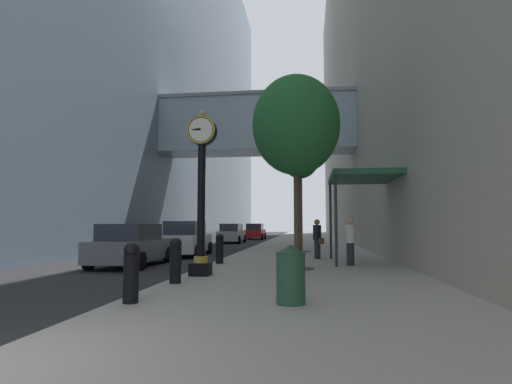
{
  "coord_description": "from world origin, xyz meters",
  "views": [
    {
      "loc": [
        3.56,
        -3.44,
        1.55
      ],
      "look_at": [
        1.02,
        16.41,
        3.17
      ],
      "focal_mm": 28.31,
      "sensor_mm": 36.0,
      "label": 1
    }
  ],
  "objects_px": {
    "bollard_nearest": "(131,271)",
    "pedestrian_by_clock": "(350,240)",
    "car_white_far": "(186,239)",
    "car_silver_near": "(232,234)",
    "bollard_second": "(176,259)",
    "street_tree_mid_near": "(300,157)",
    "pedestrian_walking": "(317,238)",
    "car_red_trailing": "(255,232)",
    "street_tree_near": "(296,126)",
    "trash_bin": "(291,273)",
    "bollard_fourth": "(220,248)",
    "street_clock": "(201,184)",
    "car_grey_mid": "(132,245)"
  },
  "relations": [
    {
      "from": "car_grey_mid",
      "to": "pedestrian_walking",
      "type": "bearing_deg",
      "value": 19.35
    },
    {
      "from": "car_white_far",
      "to": "bollard_fourth",
      "type": "bearing_deg",
      "value": -60.78
    },
    {
      "from": "bollard_fourth",
      "to": "pedestrian_walking",
      "type": "height_order",
      "value": "pedestrian_walking"
    },
    {
      "from": "street_tree_mid_near",
      "to": "car_white_far",
      "type": "bearing_deg",
      "value": -162.9
    },
    {
      "from": "car_silver_near",
      "to": "car_white_far",
      "type": "xyz_separation_m",
      "value": [
        0.4,
        -14.31,
        0.04
      ]
    },
    {
      "from": "bollard_nearest",
      "to": "pedestrian_walking",
      "type": "relative_size",
      "value": 0.67
    },
    {
      "from": "street_tree_near",
      "to": "car_white_far",
      "type": "relative_size",
      "value": 1.47
    },
    {
      "from": "street_tree_mid_near",
      "to": "pedestrian_walking",
      "type": "distance_m",
      "value": 5.99
    },
    {
      "from": "pedestrian_by_clock",
      "to": "car_red_trailing",
      "type": "bearing_deg",
      "value": 103.92
    },
    {
      "from": "street_tree_mid_near",
      "to": "bollard_fourth",
      "type": "bearing_deg",
      "value": -112.74
    },
    {
      "from": "street_clock",
      "to": "pedestrian_by_clock",
      "type": "relative_size",
      "value": 2.84
    },
    {
      "from": "street_tree_mid_near",
      "to": "car_silver_near",
      "type": "xyz_separation_m",
      "value": [
        -6.05,
        12.57,
        -4.35
      ]
    },
    {
      "from": "bollard_nearest",
      "to": "car_silver_near",
      "type": "bearing_deg",
      "value": 96.83
    },
    {
      "from": "street_clock",
      "to": "car_white_far",
      "type": "distance_m",
      "value": 9.19
    },
    {
      "from": "bollard_second",
      "to": "car_grey_mid",
      "type": "xyz_separation_m",
      "value": [
        -3.4,
        5.03,
        0.06
      ]
    },
    {
      "from": "car_silver_near",
      "to": "bollard_second",
      "type": "bearing_deg",
      "value": -82.48
    },
    {
      "from": "bollard_fourth",
      "to": "street_tree_mid_near",
      "type": "relative_size",
      "value": 0.17
    },
    {
      "from": "street_clock",
      "to": "pedestrian_walking",
      "type": "bearing_deg",
      "value": 60.41
    },
    {
      "from": "pedestrian_walking",
      "to": "car_white_far",
      "type": "bearing_deg",
      "value": 158.48
    },
    {
      "from": "bollard_nearest",
      "to": "car_white_far",
      "type": "bearing_deg",
      "value": 102.71
    },
    {
      "from": "street_tree_near",
      "to": "car_white_far",
      "type": "xyz_separation_m",
      "value": [
        -5.66,
        6.41,
        -3.98
      ]
    },
    {
      "from": "street_clock",
      "to": "car_silver_near",
      "type": "relative_size",
      "value": 1.02
    },
    {
      "from": "pedestrian_walking",
      "to": "car_grey_mid",
      "type": "bearing_deg",
      "value": -160.65
    },
    {
      "from": "street_clock",
      "to": "bollard_nearest",
      "type": "distance_m",
      "value": 4.49
    },
    {
      "from": "bollard_nearest",
      "to": "car_grey_mid",
      "type": "xyz_separation_m",
      "value": [
        -3.4,
        7.51,
        0.06
      ]
    },
    {
      "from": "bollard_fourth",
      "to": "trash_bin",
      "type": "xyz_separation_m",
      "value": [
        2.88,
        -7.17,
        -0.03
      ]
    },
    {
      "from": "bollard_second",
      "to": "trash_bin",
      "type": "relative_size",
      "value": 1.04
    },
    {
      "from": "bollard_nearest",
      "to": "bollard_fourth",
      "type": "distance_m",
      "value": 7.45
    },
    {
      "from": "street_clock",
      "to": "bollard_fourth",
      "type": "relative_size",
      "value": 4.27
    },
    {
      "from": "bollard_fourth",
      "to": "pedestrian_walking",
      "type": "relative_size",
      "value": 0.67
    },
    {
      "from": "trash_bin",
      "to": "car_silver_near",
      "type": "relative_size",
      "value": 0.23
    },
    {
      "from": "pedestrian_walking",
      "to": "pedestrian_by_clock",
      "type": "bearing_deg",
      "value": -68.2
    },
    {
      "from": "pedestrian_walking",
      "to": "car_red_trailing",
      "type": "distance_m",
      "value": 26.16
    },
    {
      "from": "bollard_second",
      "to": "street_tree_near",
      "type": "height_order",
      "value": "street_tree_near"
    },
    {
      "from": "bollard_nearest",
      "to": "pedestrian_by_clock",
      "type": "xyz_separation_m",
      "value": [
        4.65,
        7.3,
        0.29
      ]
    },
    {
      "from": "street_tree_near",
      "to": "car_red_trailing",
      "type": "xyz_separation_m",
      "value": [
        -5.16,
        29.36,
        -4.01
      ]
    },
    {
      "from": "bollard_nearest",
      "to": "car_white_far",
      "type": "xyz_separation_m",
      "value": [
        -2.82,
        12.49,
        0.12
      ]
    },
    {
      "from": "bollard_nearest",
      "to": "pedestrian_walking",
      "type": "xyz_separation_m",
      "value": [
        3.59,
        9.96,
        0.28
      ]
    },
    {
      "from": "bollard_nearest",
      "to": "pedestrian_by_clock",
      "type": "bearing_deg",
      "value": 57.52
    },
    {
      "from": "street_tree_near",
      "to": "car_silver_near",
      "type": "distance_m",
      "value": 21.96
    },
    {
      "from": "bollard_nearest",
      "to": "pedestrian_by_clock",
      "type": "relative_size",
      "value": 0.66
    },
    {
      "from": "street_clock",
      "to": "street_tree_near",
      "type": "xyz_separation_m",
      "value": [
        2.63,
        2.06,
        2.11
      ]
    },
    {
      "from": "trash_bin",
      "to": "street_tree_near",
      "type": "bearing_deg",
      "value": 90.38
    },
    {
      "from": "car_grey_mid",
      "to": "car_white_far",
      "type": "xyz_separation_m",
      "value": [
        0.58,
        4.98,
        0.06
      ]
    },
    {
      "from": "car_red_trailing",
      "to": "car_silver_near",
      "type": "bearing_deg",
      "value": -95.88
    },
    {
      "from": "car_white_far",
      "to": "pedestrian_walking",
      "type": "bearing_deg",
      "value": -21.52
    },
    {
      "from": "bollard_fourth",
      "to": "trash_bin",
      "type": "distance_m",
      "value": 7.73
    },
    {
      "from": "car_white_far",
      "to": "car_red_trailing",
      "type": "height_order",
      "value": "car_white_far"
    },
    {
      "from": "pedestrian_by_clock",
      "to": "car_red_trailing",
      "type": "distance_m",
      "value": 28.99
    },
    {
      "from": "trash_bin",
      "to": "pedestrian_walking",
      "type": "xyz_separation_m",
      "value": [
        0.71,
        9.68,
        0.32
      ]
    }
  ]
}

